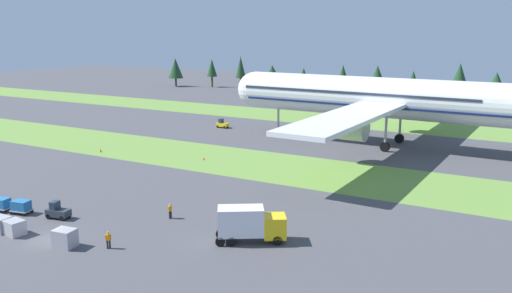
{
  "coord_description": "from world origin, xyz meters",
  "views": [
    {
      "loc": [
        42.55,
        -33.13,
        20.55
      ],
      "look_at": [
        5.85,
        32.37,
        4.0
      ],
      "focal_mm": 36.97,
      "sensor_mm": 36.0,
      "label": 1
    }
  ],
  "objects_px": {
    "taxiway_marker_0": "(203,159)",
    "taxiway_marker_1": "(101,150)",
    "baggage_tug": "(58,211)",
    "ground_crew_loader": "(170,210)",
    "airliner": "(381,97)",
    "ground_crew_marshaller": "(108,239)",
    "cargo_dolly_lead": "(21,206)",
    "catering_truck": "(250,223)",
    "uld_container_1": "(0,224)",
    "uld_container_3": "(65,238)",
    "uld_container_0": "(14,227)",
    "cargo_dolly_second": "(1,203)",
    "pushback_tractor": "(222,124)"
  },
  "relations": [
    {
      "from": "airliner",
      "to": "taxiway_marker_0",
      "type": "height_order",
      "value": "airliner"
    },
    {
      "from": "baggage_tug",
      "to": "ground_crew_marshaller",
      "type": "distance_m",
      "value": 11.5
    },
    {
      "from": "uld_container_0",
      "to": "uld_container_3",
      "type": "distance_m",
      "value": 7.1
    },
    {
      "from": "uld_container_0",
      "to": "cargo_dolly_second",
      "type": "bearing_deg",
      "value": 152.87
    },
    {
      "from": "ground_crew_loader",
      "to": "uld_container_0",
      "type": "xyz_separation_m",
      "value": [
        -10.99,
        -11.65,
        -0.18
      ]
    },
    {
      "from": "airliner",
      "to": "taxiway_marker_1",
      "type": "bearing_deg",
      "value": 127.23
    },
    {
      "from": "ground_crew_loader",
      "to": "uld_container_0",
      "type": "bearing_deg",
      "value": -41.84
    },
    {
      "from": "airliner",
      "to": "catering_truck",
      "type": "height_order",
      "value": "airliner"
    },
    {
      "from": "taxiway_marker_1",
      "to": "uld_container_0",
      "type": "bearing_deg",
      "value": -57.59
    },
    {
      "from": "airliner",
      "to": "uld_container_3",
      "type": "relative_size",
      "value": 37.12
    },
    {
      "from": "baggage_tug",
      "to": "taxiway_marker_1",
      "type": "relative_size",
      "value": 4.42
    },
    {
      "from": "catering_truck",
      "to": "cargo_dolly_second",
      "type": "bearing_deg",
      "value": -110.46
    },
    {
      "from": "airliner",
      "to": "cargo_dolly_second",
      "type": "height_order",
      "value": "airliner"
    },
    {
      "from": "cargo_dolly_second",
      "to": "taxiway_marker_0",
      "type": "bearing_deg",
      "value": 157.75
    },
    {
      "from": "ground_crew_loader",
      "to": "uld_container_3",
      "type": "xyz_separation_m",
      "value": [
        -3.9,
        -11.33,
        -0.05
      ]
    },
    {
      "from": "ground_crew_loader",
      "to": "cargo_dolly_lead",
      "type": "bearing_deg",
      "value": -64.37
    },
    {
      "from": "cargo_dolly_second",
      "to": "ground_crew_loader",
      "type": "distance_m",
      "value": 20.25
    },
    {
      "from": "catering_truck",
      "to": "taxiway_marker_1",
      "type": "height_order",
      "value": "catering_truck"
    },
    {
      "from": "baggage_tug",
      "to": "cargo_dolly_lead",
      "type": "bearing_deg",
      "value": -90.0
    },
    {
      "from": "catering_truck",
      "to": "ground_crew_loader",
      "type": "relative_size",
      "value": 4.09
    },
    {
      "from": "uld_container_1",
      "to": "cargo_dolly_lead",
      "type": "bearing_deg",
      "value": 121.36
    },
    {
      "from": "cargo_dolly_lead",
      "to": "uld_container_0",
      "type": "height_order",
      "value": "cargo_dolly_lead"
    },
    {
      "from": "cargo_dolly_second",
      "to": "uld_container_0",
      "type": "distance_m",
      "value": 8.71
    },
    {
      "from": "airliner",
      "to": "pushback_tractor",
      "type": "relative_size",
      "value": 28.12
    },
    {
      "from": "cargo_dolly_lead",
      "to": "ground_crew_marshaller",
      "type": "height_order",
      "value": "ground_crew_marshaller"
    },
    {
      "from": "cargo_dolly_lead",
      "to": "ground_crew_loader",
      "type": "distance_m",
      "value": 17.42
    },
    {
      "from": "uld_container_0",
      "to": "taxiway_marker_0",
      "type": "xyz_separation_m",
      "value": [
        -1.39,
        35.88,
        -0.53
      ]
    },
    {
      "from": "cargo_dolly_lead",
      "to": "taxiway_marker_0",
      "type": "bearing_deg",
      "value": 162.63
    },
    {
      "from": "ground_crew_loader",
      "to": "uld_container_1",
      "type": "xyz_separation_m",
      "value": [
        -13.04,
        -11.8,
        -0.16
      ]
    },
    {
      "from": "uld_container_1",
      "to": "uld_container_3",
      "type": "bearing_deg",
      "value": 2.94
    },
    {
      "from": "airliner",
      "to": "taxiway_marker_1",
      "type": "xyz_separation_m",
      "value": [
        -40.46,
        -28.74,
        -8.54
      ]
    },
    {
      "from": "catering_truck",
      "to": "taxiway_marker_0",
      "type": "height_order",
      "value": "catering_truck"
    },
    {
      "from": "uld_container_0",
      "to": "uld_container_3",
      "type": "xyz_separation_m",
      "value": [
        7.09,
        0.32,
        0.13
      ]
    },
    {
      "from": "pushback_tractor",
      "to": "ground_crew_marshaller",
      "type": "height_order",
      "value": "pushback_tractor"
    },
    {
      "from": "baggage_tug",
      "to": "catering_truck",
      "type": "distance_m",
      "value": 22.6
    },
    {
      "from": "ground_crew_loader",
      "to": "uld_container_0",
      "type": "distance_m",
      "value": 16.01
    },
    {
      "from": "catering_truck",
      "to": "pushback_tractor",
      "type": "relative_size",
      "value": 2.69
    },
    {
      "from": "baggage_tug",
      "to": "ground_crew_loader",
      "type": "distance_m",
      "value": 12.58
    },
    {
      "from": "ground_crew_marshaller",
      "to": "taxiway_marker_1",
      "type": "bearing_deg",
      "value": -94.22
    },
    {
      "from": "catering_truck",
      "to": "uld_container_1",
      "type": "relative_size",
      "value": 3.55
    },
    {
      "from": "cargo_dolly_second",
      "to": "ground_crew_marshaller",
      "type": "distance_m",
      "value": 18.87
    },
    {
      "from": "taxiway_marker_0",
      "to": "taxiway_marker_1",
      "type": "xyz_separation_m",
      "value": [
        -18.9,
        -3.91,
        0.08
      ]
    },
    {
      "from": "taxiway_marker_0",
      "to": "ground_crew_marshaller",
      "type": "bearing_deg",
      "value": -69.81
    },
    {
      "from": "pushback_tractor",
      "to": "baggage_tug",
      "type": "bearing_deg",
      "value": 16.3
    },
    {
      "from": "cargo_dolly_lead",
      "to": "taxiway_marker_1",
      "type": "bearing_deg",
      "value": -161.7
    },
    {
      "from": "pushback_tractor",
      "to": "ground_crew_marshaller",
      "type": "xyz_separation_m",
      "value": [
        25.52,
        -59.71,
        0.13
      ]
    },
    {
      "from": "cargo_dolly_lead",
      "to": "taxiway_marker_1",
      "type": "height_order",
      "value": "cargo_dolly_lead"
    },
    {
      "from": "baggage_tug",
      "to": "cargo_dolly_second",
      "type": "distance_m",
      "value": 7.93
    },
    {
      "from": "ground_crew_loader",
      "to": "uld_container_1",
      "type": "relative_size",
      "value": 0.87
    },
    {
      "from": "airliner",
      "to": "cargo_dolly_second",
      "type": "xyz_separation_m",
      "value": [
        -27.92,
        -56.73,
        -7.93
      ]
    }
  ]
}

